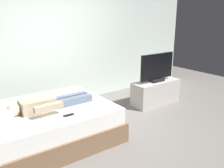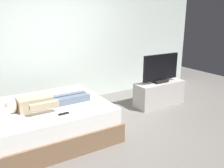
{
  "view_description": "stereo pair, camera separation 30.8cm",
  "coord_description": "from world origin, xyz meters",
  "px_view_note": "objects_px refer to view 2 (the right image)",
  "views": [
    {
      "loc": [
        -2.03,
        -2.85,
        1.89
      ],
      "look_at": [
        0.38,
        0.45,
        0.69
      ],
      "focal_mm": 38.85,
      "sensor_mm": 36.0,
      "label": 1
    },
    {
      "loc": [
        -1.78,
        -3.02,
        1.89
      ],
      "look_at": [
        0.38,
        0.45,
        0.69
      ],
      "focal_mm": 38.85,
      "sensor_mm": 36.0,
      "label": 2
    }
  ],
  "objects_px": {
    "bed": "(42,123)",
    "tv_stand": "(159,93)",
    "person": "(44,102)",
    "tv": "(161,69)",
    "remote": "(64,114)"
  },
  "relations": [
    {
      "from": "person",
      "to": "tv",
      "type": "height_order",
      "value": "tv"
    },
    {
      "from": "bed",
      "to": "remote",
      "type": "bearing_deg",
      "value": -69.48
    },
    {
      "from": "remote",
      "to": "tv",
      "type": "relative_size",
      "value": 0.17
    },
    {
      "from": "bed",
      "to": "tv_stand",
      "type": "bearing_deg",
      "value": 3.19
    },
    {
      "from": "bed",
      "to": "tv",
      "type": "relative_size",
      "value": 2.31
    },
    {
      "from": "bed",
      "to": "person",
      "type": "relative_size",
      "value": 1.61
    },
    {
      "from": "bed",
      "to": "tv_stand",
      "type": "relative_size",
      "value": 1.85
    },
    {
      "from": "person",
      "to": "remote",
      "type": "xyz_separation_m",
      "value": [
        0.15,
        -0.4,
        -0.07
      ]
    },
    {
      "from": "bed",
      "to": "remote",
      "type": "distance_m",
      "value": 0.59
    },
    {
      "from": "tv_stand",
      "to": "bed",
      "type": "bearing_deg",
      "value": -176.81
    },
    {
      "from": "person",
      "to": "tv_stand",
      "type": "distance_m",
      "value": 2.54
    },
    {
      "from": "tv_stand",
      "to": "remote",
      "type": "bearing_deg",
      "value": -165.19
    },
    {
      "from": "tv_stand",
      "to": "tv",
      "type": "relative_size",
      "value": 1.25
    },
    {
      "from": "person",
      "to": "tv",
      "type": "distance_m",
      "value": 2.52
    },
    {
      "from": "person",
      "to": "tv",
      "type": "relative_size",
      "value": 1.43
    }
  ]
}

